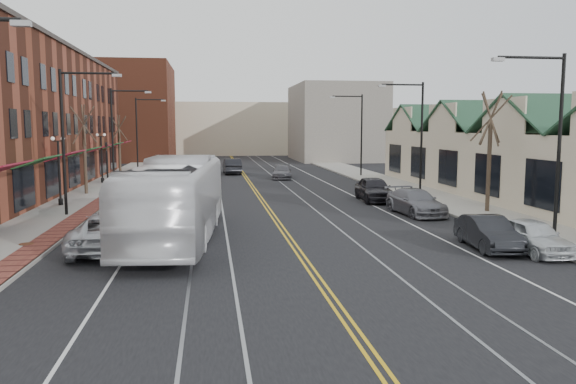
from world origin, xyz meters
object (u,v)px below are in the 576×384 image
object	(u,v)px
parked_suv	(112,231)
parked_car_a	(533,236)
parked_car_c	(416,202)
parked_car_d	(374,189)
transit_bus	(176,200)
parked_car_b	(488,233)

from	to	relation	value
parked_suv	parked_car_a	size ratio (longest dim) A/B	1.44
parked_car_c	parked_car_d	world-z (taller)	parked_car_d
parked_car_a	parked_suv	bearing A→B (deg)	169.16
parked_car_a	parked_car_c	xyz separation A→B (m)	(-1.11, 10.08, 0.04)
transit_bus	parked_suv	size ratio (longest dim) A/B	2.25
parked_suv	parked_car_a	world-z (taller)	parked_suv
parked_car_a	parked_car_d	distance (m)	16.10
parked_car_a	parked_car_d	world-z (taller)	parked_car_d
transit_bus	parked_car_d	world-z (taller)	transit_bus
parked_car_a	parked_car_c	world-z (taller)	parked_car_c
parked_suv	parked_car_d	size ratio (longest dim) A/B	1.20
parked_car_a	parked_car_b	size ratio (longest dim) A/B	0.97
parked_car_c	parked_suv	bearing A→B (deg)	-160.92
parked_car_b	parked_car_c	xyz separation A→B (m)	(0.32, 9.13, 0.04)
parked_car_b	parked_car_d	size ratio (longest dim) A/B	0.86
parked_car_d	parked_car_a	bearing A→B (deg)	-81.08
transit_bus	parked_car_b	size ratio (longest dim) A/B	3.16
parked_car_a	parked_car_d	xyz separation A→B (m)	(-1.80, 16.00, 0.14)
parked_car_a	parked_car_d	size ratio (longest dim) A/B	0.83
transit_bus	parked_car_d	bearing A→B (deg)	-132.50
transit_bus	parked_car_a	xyz separation A→B (m)	(14.30, -4.58, -1.15)
transit_bus	parked_suv	bearing A→B (deg)	39.45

